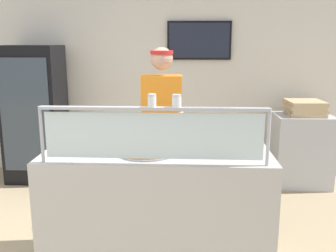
{
  "coord_description": "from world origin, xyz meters",
  "views": [
    {
      "loc": [
        1.14,
        -2.56,
        1.81
      ],
      "look_at": [
        1.0,
        0.37,
        1.16
      ],
      "focal_mm": 40.87,
      "sensor_mm": 36.0,
      "label": 1
    }
  ],
  "objects_px": {
    "pizza_tray": "(147,151)",
    "pepper_flake_shaker": "(177,102)",
    "pizza_box_stack": "(305,108)",
    "pizza_server": "(149,149)",
    "parmesan_shaker": "(152,101)",
    "drink_fridge": "(35,114)",
    "worker_figure": "(162,127)"
  },
  "relations": [
    {
      "from": "parmesan_shaker",
      "to": "pepper_flake_shaker",
      "type": "distance_m",
      "value": 0.17
    },
    {
      "from": "pepper_flake_shaker",
      "to": "pizza_box_stack",
      "type": "distance_m",
      "value": 2.68
    },
    {
      "from": "pizza_server",
      "to": "parmesan_shaker",
      "type": "xyz_separation_m",
      "value": [
        0.05,
        -0.25,
        0.42
      ]
    },
    {
      "from": "pizza_tray",
      "to": "worker_figure",
      "type": "height_order",
      "value": "worker_figure"
    },
    {
      "from": "pizza_tray",
      "to": "pizza_server",
      "type": "bearing_deg",
      "value": -42.59
    },
    {
      "from": "parmesan_shaker",
      "to": "pepper_flake_shaker",
      "type": "relative_size",
      "value": 1.03
    },
    {
      "from": "pepper_flake_shaker",
      "to": "pizza_tray",
      "type": "bearing_deg",
      "value": 131.93
    },
    {
      "from": "pepper_flake_shaker",
      "to": "pizza_box_stack",
      "type": "bearing_deg",
      "value": 54.4
    },
    {
      "from": "drink_fridge",
      "to": "parmesan_shaker",
      "type": "bearing_deg",
      "value": -51.57
    },
    {
      "from": "pizza_tray",
      "to": "pepper_flake_shaker",
      "type": "relative_size",
      "value": 5.31
    },
    {
      "from": "worker_figure",
      "to": "pizza_box_stack",
      "type": "height_order",
      "value": "worker_figure"
    },
    {
      "from": "pizza_tray",
      "to": "pizza_box_stack",
      "type": "xyz_separation_m",
      "value": [
        1.78,
        1.88,
        0.04
      ]
    },
    {
      "from": "worker_figure",
      "to": "parmesan_shaker",
      "type": "bearing_deg",
      "value": -90.44
    },
    {
      "from": "worker_figure",
      "to": "pizza_box_stack",
      "type": "xyz_separation_m",
      "value": [
        1.7,
        1.17,
        -0.0
      ]
    },
    {
      "from": "pizza_server",
      "to": "parmesan_shaker",
      "type": "distance_m",
      "value": 0.49
    },
    {
      "from": "pizza_server",
      "to": "pizza_box_stack",
      "type": "height_order",
      "value": "pizza_box_stack"
    },
    {
      "from": "parmesan_shaker",
      "to": "drink_fridge",
      "type": "xyz_separation_m",
      "value": [
        -1.74,
        2.2,
        -0.52
      ]
    },
    {
      "from": "pizza_tray",
      "to": "drink_fridge",
      "type": "height_order",
      "value": "drink_fridge"
    },
    {
      "from": "pepper_flake_shaker",
      "to": "worker_figure",
      "type": "xyz_separation_m",
      "value": [
        -0.16,
        0.98,
        -0.4
      ]
    },
    {
      "from": "pizza_tray",
      "to": "worker_figure",
      "type": "bearing_deg",
      "value": 83.68
    },
    {
      "from": "pepper_flake_shaker",
      "to": "drink_fridge",
      "type": "distance_m",
      "value": 2.96
    },
    {
      "from": "pizza_tray",
      "to": "worker_figure",
      "type": "distance_m",
      "value": 0.72
    },
    {
      "from": "pizza_server",
      "to": "worker_figure",
      "type": "bearing_deg",
      "value": 89.52
    },
    {
      "from": "pizza_server",
      "to": "worker_figure",
      "type": "height_order",
      "value": "worker_figure"
    },
    {
      "from": "pizza_box_stack",
      "to": "pizza_tray",
      "type": "bearing_deg",
      "value": -133.46
    },
    {
      "from": "pizza_tray",
      "to": "pepper_flake_shaker",
      "type": "bearing_deg",
      "value": -48.07
    },
    {
      "from": "pizza_server",
      "to": "pizza_box_stack",
      "type": "relative_size",
      "value": 0.6
    },
    {
      "from": "pepper_flake_shaker",
      "to": "pizza_box_stack",
      "type": "height_order",
      "value": "pepper_flake_shaker"
    },
    {
      "from": "worker_figure",
      "to": "drink_fridge",
      "type": "distance_m",
      "value": 2.13
    },
    {
      "from": "pizza_server",
      "to": "drink_fridge",
      "type": "distance_m",
      "value": 2.58
    },
    {
      "from": "pizza_tray",
      "to": "parmesan_shaker",
      "type": "relative_size",
      "value": 5.17
    },
    {
      "from": "pizza_tray",
      "to": "pizza_box_stack",
      "type": "distance_m",
      "value": 2.59
    }
  ]
}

